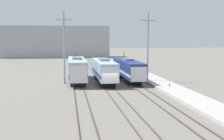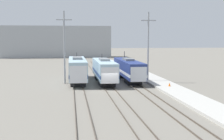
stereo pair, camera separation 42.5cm
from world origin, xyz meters
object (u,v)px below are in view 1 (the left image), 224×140
Objects in this scene: locomotive_far_left at (77,69)px; catenary_tower_left at (64,46)px; traffic_cone at (170,84)px; catenary_tower_right at (148,45)px; locomotive_center at (104,70)px; locomotive_far_right at (128,69)px.

catenary_tower_left is (-2.13, -1.42, 4.14)m from locomotive_far_left.
catenary_tower_left is 21.05× the size of traffic_cone.
locomotive_far_left reaches higher than traffic_cone.
traffic_cone is at bearing -24.60° from catenary_tower_left.
catenary_tower_right is (14.35, 0.00, 0.00)m from catenary_tower_left.
locomotive_center is at bearing -14.39° from locomotive_far_left.
catenary_tower_right is at bearing -1.79° from locomotive_center.
locomotive_far_left is at bearing -175.17° from locomotive_far_right.
locomotive_center is (4.61, -1.18, -0.11)m from locomotive_far_left.
traffic_cone is (1.57, -7.29, -5.76)m from catenary_tower_right.
catenary_tower_right is at bearing 0.00° from catenary_tower_left.
locomotive_far_right reaches higher than locomotive_center.
locomotive_center is at bearing 2.02° from catenary_tower_left.
catenary_tower_left reaches higher than traffic_cone.
locomotive_center is 28.80× the size of traffic_cone.
locomotive_center is 7.98m from catenary_tower_left.
locomotive_far_left is at bearing 165.61° from locomotive_center.
locomotive_far_left is 9.25m from locomotive_far_right.
catenary_tower_right reaches higher than locomotive_center.
catenary_tower_right is at bearing -36.30° from locomotive_far_right.
catenary_tower_right is at bearing 102.17° from traffic_cone.
locomotive_far_left reaches higher than locomotive_center.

